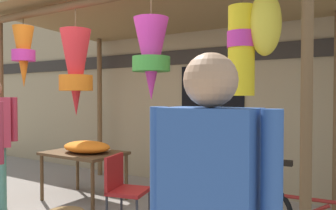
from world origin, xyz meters
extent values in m
cube|color=#9E8966|center=(0.00, 2.36, 1.75)|extent=(12.58, 0.25, 3.49)
cube|color=#2D2823|center=(0.00, 2.22, 2.16)|extent=(11.32, 0.04, 0.24)
cube|color=black|center=(0.28, 2.23, 1.00)|extent=(1.10, 0.03, 2.00)
cylinder|color=brown|center=(-1.92, -0.03, 1.29)|extent=(0.09, 0.09, 2.57)
cylinder|color=brown|center=(2.14, -0.03, 1.29)|extent=(0.09, 0.09, 2.57)
cylinder|color=brown|center=(-1.92, 1.95, 1.29)|extent=(0.09, 0.09, 2.57)
cylinder|color=brown|center=(0.11, 1.95, 2.72)|extent=(4.27, 0.10, 0.10)
cube|color=olive|center=(0.11, 0.96, 2.69)|extent=(4.57, 2.49, 0.24)
cylinder|color=brown|center=(-1.37, -0.04, 2.47)|extent=(0.01, 0.01, 0.10)
cone|color=orange|center=(-1.37, -0.04, 2.02)|extent=(0.27, 0.27, 0.80)
cylinder|color=#D13399|center=(-1.37, -0.04, 2.04)|extent=(0.30, 0.30, 0.14)
cylinder|color=brown|center=(-0.39, -0.04, 2.40)|extent=(0.01, 0.01, 0.24)
cone|color=red|center=(-0.39, -0.04, 1.78)|extent=(0.36, 0.36, 1.01)
cylinder|color=orange|center=(-0.39, -0.04, 1.66)|extent=(0.39, 0.39, 0.18)
cylinder|color=brown|center=(0.69, -0.06, 2.40)|extent=(0.01, 0.01, 0.24)
cone|color=#D13399|center=(0.69, -0.06, 1.88)|extent=(0.35, 0.35, 0.81)
cylinder|color=green|center=(0.69, -0.06, 1.83)|extent=(0.38, 0.38, 0.15)
cylinder|color=yellow|center=(1.59, 0.04, 1.91)|extent=(0.23, 0.23, 0.78)
cylinder|color=#D13399|center=(1.59, 0.04, 2.01)|extent=(0.25, 0.25, 0.14)
ellipsoid|color=yellow|center=(1.79, 0.05, 2.13)|extent=(0.27, 0.23, 0.55)
cube|color=brown|center=(-1.01, 0.67, 0.68)|extent=(1.11, 0.78, 0.04)
cylinder|color=brown|center=(-1.52, 0.33, 0.33)|extent=(0.05, 0.05, 0.66)
cylinder|color=brown|center=(-0.51, 0.33, 0.33)|extent=(0.05, 0.05, 0.66)
cylinder|color=brown|center=(-1.52, 1.01, 0.33)|extent=(0.05, 0.05, 0.66)
cylinder|color=brown|center=(-0.51, 1.01, 0.33)|extent=(0.05, 0.05, 0.66)
ellipsoid|color=orange|center=(-0.93, 0.65, 0.78)|extent=(0.75, 0.52, 0.16)
ellipsoid|color=green|center=(-0.82, 0.60, 0.79)|extent=(0.34, 0.26, 0.12)
cube|color=#AD1E1E|center=(0.23, 0.15, 0.44)|extent=(0.48, 0.48, 0.04)
cube|color=#AD1E1E|center=(0.06, 0.11, 0.64)|extent=(0.13, 0.40, 0.40)
cylinder|color=#333338|center=(0.36, 0.37, 0.22)|extent=(0.03, 0.03, 0.44)
cylinder|color=#333338|center=(0.01, 0.28, 0.22)|extent=(0.03, 0.03, 0.44)
cylinder|color=maroon|center=(2.11, 0.55, 0.55)|extent=(0.88, 0.11, 0.04)
cylinder|color=maroon|center=(1.82, 0.52, 0.71)|extent=(0.03, 0.03, 0.30)
cube|color=black|center=(1.82, 0.52, 0.87)|extent=(0.21, 0.10, 0.05)
cube|color=#2D5193|center=(2.04, -1.54, 1.15)|extent=(0.41, 0.23, 0.63)
cylinder|color=#2D5193|center=(2.30, -1.53, 1.19)|extent=(0.08, 0.08, 0.57)
cylinder|color=#2D5193|center=(1.79, -1.55, 1.19)|extent=(0.08, 0.08, 0.57)
sphere|color=tan|center=(2.04, -1.54, 1.58)|extent=(0.23, 0.23, 0.23)
cylinder|color=#4C8E7A|center=(-1.51, -0.29, 0.43)|extent=(0.13, 0.13, 0.85)
cylinder|color=#B23347|center=(-1.44, -0.14, 1.21)|extent=(0.08, 0.08, 0.58)
camera|label=1|loc=(2.66, -2.85, 1.52)|focal=36.74mm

